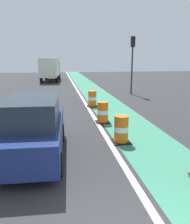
# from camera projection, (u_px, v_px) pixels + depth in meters

# --- Properties ---
(bike_lane_strip) EXTENTS (2.50, 80.00, 0.01)m
(bike_lane_strip) POSITION_uv_depth(u_px,v_px,m) (109.00, 106.00, 15.67)
(bike_lane_strip) COLOR #387F60
(bike_lane_strip) RESTS_ON ground
(lane_divider_stripe) EXTENTS (0.20, 80.00, 0.01)m
(lane_divider_stripe) POSITION_uv_depth(u_px,v_px,m) (88.00, 107.00, 15.44)
(lane_divider_stripe) COLOR silver
(lane_divider_stripe) RESTS_ON ground
(parked_suv_nearest) EXTENTS (2.07, 4.68, 2.04)m
(parked_suv_nearest) POSITION_uv_depth(u_px,v_px,m) (34.00, 127.00, 7.55)
(parked_suv_nearest) COLOR navy
(parked_suv_nearest) RESTS_ON ground
(traffic_barrel_front) EXTENTS (0.73, 0.73, 1.09)m
(traffic_barrel_front) POSITION_uv_depth(u_px,v_px,m) (121.00, 129.00, 8.97)
(traffic_barrel_front) COLOR orange
(traffic_barrel_front) RESTS_ON ground
(traffic_barrel_mid) EXTENTS (0.73, 0.73, 1.09)m
(traffic_barrel_mid) POSITION_uv_depth(u_px,v_px,m) (103.00, 112.00, 11.74)
(traffic_barrel_mid) COLOR orange
(traffic_barrel_mid) RESTS_ON ground
(traffic_barrel_back) EXTENTS (0.73, 0.73, 1.09)m
(traffic_barrel_back) POSITION_uv_depth(u_px,v_px,m) (92.00, 99.00, 15.59)
(traffic_barrel_back) COLOR orange
(traffic_barrel_back) RESTS_ON ground
(delivery_truck_down_block) EXTENTS (2.83, 7.74, 3.23)m
(delivery_truck_down_block) POSITION_uv_depth(u_px,v_px,m) (50.00, 68.00, 32.41)
(delivery_truck_down_block) COLOR silver
(delivery_truck_down_block) RESTS_ON ground
(traffic_light_corner) EXTENTS (0.41, 0.32, 5.10)m
(traffic_light_corner) POSITION_uv_depth(u_px,v_px,m) (132.00, 55.00, 20.20)
(traffic_light_corner) COLOR #2D2D2D
(traffic_light_corner) RESTS_ON ground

